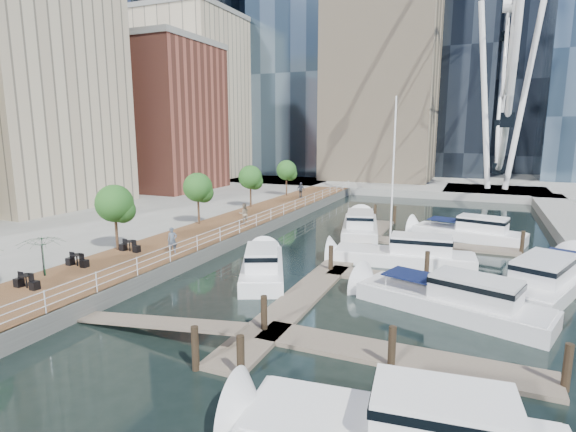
# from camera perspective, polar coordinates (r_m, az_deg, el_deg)

# --- Properties ---
(ground) EXTENTS (520.00, 520.00, 0.00)m
(ground) POSITION_cam_1_polar(r_m,az_deg,el_deg) (24.39, -7.38, -11.48)
(ground) COLOR black
(ground) RESTS_ON ground
(boardwalk) EXTENTS (6.00, 60.00, 1.00)m
(boardwalk) POSITION_cam_1_polar(r_m,az_deg,el_deg) (41.03, -7.64, -1.65)
(boardwalk) COLOR brown
(boardwalk) RESTS_ON ground
(seawall) EXTENTS (0.25, 60.00, 1.00)m
(seawall) POSITION_cam_1_polar(r_m,az_deg,el_deg) (39.61, -3.90, -2.02)
(seawall) COLOR #595954
(seawall) RESTS_ON ground
(land_inland) EXTENTS (48.00, 90.00, 1.00)m
(land_inland) POSITION_cam_1_polar(r_m,az_deg,el_deg) (59.39, -30.66, 0.74)
(land_inland) COLOR gray
(land_inland) RESTS_ON ground
(land_far) EXTENTS (200.00, 114.00, 1.00)m
(land_far) POSITION_cam_1_polar(r_m,az_deg,el_deg) (122.26, 17.72, 6.04)
(land_far) COLOR gray
(land_far) RESTS_ON ground
(pier) EXTENTS (14.00, 12.00, 1.00)m
(pier) POSITION_cam_1_polar(r_m,az_deg,el_deg) (71.96, 24.88, 2.72)
(pier) COLOR gray
(pier) RESTS_ON ground
(railing) EXTENTS (0.10, 60.00, 1.05)m
(railing) POSITION_cam_1_polar(r_m,az_deg,el_deg) (39.44, -4.05, -0.55)
(railing) COLOR white
(railing) RESTS_ON boardwalk
(floating_docks) EXTENTS (16.00, 34.00, 2.60)m
(floating_docks) POSITION_cam_1_polar(r_m,az_deg,el_deg) (30.84, 15.46, -6.07)
(floating_docks) COLOR #6D6051
(floating_docks) RESTS_ON ground
(midrise_condos) EXTENTS (19.00, 67.00, 28.00)m
(midrise_condos) POSITION_cam_1_polar(r_m,az_deg,el_deg) (64.79, -21.82, 13.65)
(midrise_condos) COLOR #BCAD8E
(midrise_condos) RESTS_ON ground
(ferris_wheel) EXTENTS (5.80, 45.60, 47.80)m
(ferris_wheel) POSITION_cam_1_polar(r_m,az_deg,el_deg) (73.39, 26.54, 22.76)
(ferris_wheel) COLOR white
(ferris_wheel) RESTS_ON ground
(street_trees) EXTENTS (2.60, 42.60, 4.60)m
(street_trees) POSITION_cam_1_polar(r_m,az_deg,el_deg) (40.86, -11.39, 3.58)
(street_trees) COLOR #3F2B1C
(street_trees) RESTS_ON ground
(cafe_tables) EXTENTS (2.50, 13.70, 0.74)m
(cafe_tables) POSITION_cam_1_polar(r_m,az_deg,el_deg) (29.13, -27.61, -6.10)
(cafe_tables) COLOR black
(cafe_tables) RESTS_ON ground
(yacht_foreground) EXTENTS (10.87, 5.85, 2.15)m
(yacht_foreground) POSITION_cam_1_polar(r_m,az_deg,el_deg) (25.03, 19.90, -11.46)
(yacht_foreground) COLOR silver
(yacht_foreground) RESTS_ON ground
(pedestrian_near) EXTENTS (0.77, 0.77, 1.80)m
(pedestrian_near) POSITION_cam_1_polar(r_m,az_deg,el_deg) (31.49, -14.48, -3.02)
(pedestrian_near) COLOR #485360
(pedestrian_near) RESTS_ON boardwalk
(pedestrian_mid) EXTENTS (1.16, 1.17, 1.91)m
(pedestrian_mid) POSITION_cam_1_polar(r_m,az_deg,el_deg) (40.34, -5.63, 0.29)
(pedestrian_mid) COLOR #84725B
(pedestrian_mid) RESTS_ON boardwalk
(pedestrian_far) EXTENTS (1.21, 0.66, 1.96)m
(pedestrian_far) POSITION_cam_1_polar(r_m,az_deg,el_deg) (56.58, 1.65, 3.32)
(pedestrian_far) COLOR #373B45
(pedestrian_far) RESTS_ON boardwalk
(moored_yachts) EXTENTS (23.40, 35.62, 11.50)m
(moored_yachts) POSITION_cam_1_polar(r_m,az_deg,el_deg) (31.90, 15.22, -6.42)
(moored_yachts) COLOR white
(moored_yachts) RESTS_ON ground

